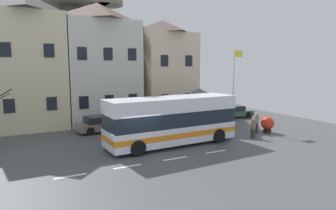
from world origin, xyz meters
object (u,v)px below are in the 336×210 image
(parked_car_01, at_px, (194,117))
(parked_car_02, at_px, (233,112))
(transit_bus, at_px, (172,121))
(public_bench, at_px, (175,119))
(hilltop_castle, at_px, (72,46))
(townhouse_01, at_px, (26,61))
(townhouse_03, at_px, (163,69))
(townhouse_02, at_px, (99,63))
(parked_car_03, at_px, (104,123))
(flagpole, at_px, (234,82))
(pedestrian_00, at_px, (257,122))
(harbour_buoy, at_px, (268,124))
(pedestrian_01, at_px, (253,127))
(bus_shelter, at_px, (199,95))

(parked_car_01, relative_size, parked_car_02, 1.11)
(transit_bus, bearing_deg, public_bench, 57.07)
(hilltop_castle, bearing_deg, townhouse_01, -110.04)
(townhouse_03, bearing_deg, townhouse_02, 178.61)
(parked_car_03, height_order, flagpole, flagpole)
(townhouse_02, relative_size, parked_car_03, 2.43)
(townhouse_01, height_order, parked_car_02, townhouse_01)
(townhouse_03, relative_size, public_bench, 5.91)
(parked_car_01, height_order, pedestrian_00, pedestrian_00)
(parked_car_01, relative_size, flagpole, 0.67)
(hilltop_castle, distance_m, pedestrian_00, 34.76)
(townhouse_01, relative_size, harbour_buoy, 8.95)
(pedestrian_01, bearing_deg, public_bench, 111.32)
(parked_car_02, bearing_deg, pedestrian_01, -112.21)
(townhouse_02, relative_size, public_bench, 6.59)
(townhouse_03, xyz_separation_m, parked_car_03, (-8.00, -4.81, -4.47))
(flagpole, bearing_deg, pedestrian_01, -110.14)
(transit_bus, xyz_separation_m, harbour_buoy, (8.70, -0.42, -0.94))
(pedestrian_01, bearing_deg, townhouse_03, 96.45)
(pedestrian_01, bearing_deg, parked_car_02, 59.31)
(townhouse_02, distance_m, pedestrian_00, 15.85)
(parked_car_03, height_order, harbour_buoy, parked_car_03)
(pedestrian_00, relative_size, harbour_buoy, 1.27)
(townhouse_02, xyz_separation_m, transit_bus, (1.98, -11.39, -4.04))
(bus_shelter, bearing_deg, townhouse_03, 87.95)
(townhouse_02, distance_m, public_bench, 9.35)
(pedestrian_00, bearing_deg, parked_car_02, 64.76)
(pedestrian_01, bearing_deg, pedestrian_00, 36.90)
(public_bench, distance_m, flagpole, 6.38)
(pedestrian_00, relative_size, flagpole, 0.24)
(flagpole, bearing_deg, townhouse_01, 152.16)
(townhouse_01, relative_size, townhouse_02, 1.03)
(townhouse_02, relative_size, parked_car_02, 2.77)
(townhouse_03, relative_size, pedestrian_00, 6.15)
(townhouse_02, height_order, flagpole, townhouse_02)
(parked_car_02, distance_m, pedestrian_00, 7.27)
(transit_bus, height_order, parked_car_02, transit_bus)
(pedestrian_00, height_order, public_bench, pedestrian_00)
(bus_shelter, height_order, parked_car_03, bus_shelter)
(townhouse_03, bearing_deg, pedestrian_01, -83.55)
(harbour_buoy, bearing_deg, parked_car_02, 72.01)
(hilltop_castle, xyz_separation_m, pedestrian_00, (8.45, -32.83, -7.68))
(hilltop_castle, height_order, flagpole, hilltop_castle)
(transit_bus, bearing_deg, pedestrian_00, -2.69)
(pedestrian_00, height_order, flagpole, flagpole)
(bus_shelter, xyz_separation_m, flagpole, (3.14, -0.96, 1.04))
(townhouse_03, height_order, hilltop_castle, hilltop_castle)
(transit_bus, distance_m, pedestrian_00, 7.89)
(flagpole, distance_m, harbour_buoy, 4.69)
(parked_car_03, bearing_deg, parked_car_02, -3.93)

